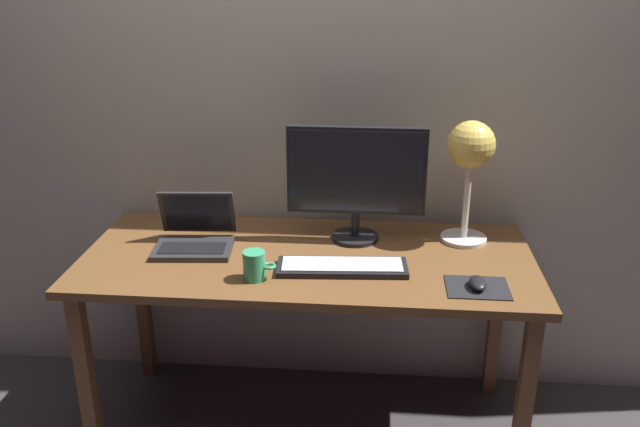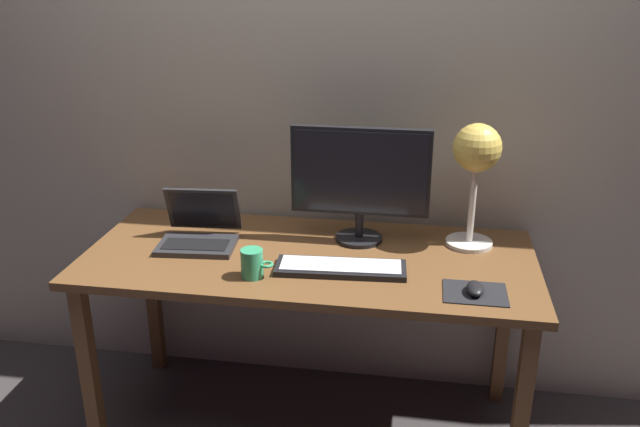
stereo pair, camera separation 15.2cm
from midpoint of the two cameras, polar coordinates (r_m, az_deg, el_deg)
name	(u,v)px [view 2 (the right image)]	position (r m, az deg, el deg)	size (l,w,h in m)	color
ground_plane	(310,424)	(2.76, 0.77, -17.67)	(4.80, 4.80, 0.00)	#383333
back_wall	(326,78)	(2.58, 2.25, 11.56)	(4.80, 0.06, 2.60)	#B2A893
desk	(309,275)	(2.40, 0.85, -5.31)	(1.60, 0.70, 0.74)	brown
monitor	(360,177)	(2.41, 5.29, 3.08)	(0.51, 0.17, 0.43)	black
keyboard_main	(341,268)	(2.25, 3.73, -4.69)	(0.45, 0.17, 0.03)	black
laptop	(200,228)	(2.48, -8.57, -1.26)	(0.30, 0.27, 0.20)	#28282B
desk_lamp	(476,157)	(2.41, 15.05, 4.66)	(0.17, 0.17, 0.45)	beige
mousepad	(475,293)	(2.18, 15.14, -6.63)	(0.20, 0.16, 0.00)	black
mouse	(475,288)	(2.17, 15.17, -6.26)	(0.06, 0.10, 0.03)	black
coffee_mug	(253,263)	(2.19, -3.84, -4.33)	(0.11, 0.07, 0.10)	#339966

